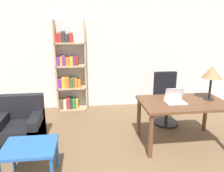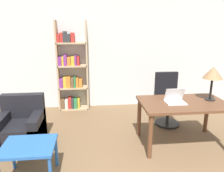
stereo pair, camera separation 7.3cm
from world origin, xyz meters
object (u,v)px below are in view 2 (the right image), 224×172
object	(u,v)px
side_table_blue	(29,150)
armchair	(21,129)
table_lamp	(213,73)
laptop	(175,100)
desk	(183,108)
office_chair	(167,101)
bookshelf	(71,72)

from	to	relation	value
side_table_blue	armchair	distance (m)	1.02
table_lamp	side_table_blue	world-z (taller)	table_lamp
side_table_blue	laptop	bearing A→B (deg)	16.74
armchair	side_table_blue	bearing A→B (deg)	-68.08
desk	office_chair	size ratio (longest dim) A/B	1.34
office_chair	bookshelf	bearing A→B (deg)	152.97
side_table_blue	armchair	size ratio (longest dim) A/B	0.81
office_chair	bookshelf	world-z (taller)	bookshelf
table_lamp	armchair	world-z (taller)	table_lamp
bookshelf	armchair	bearing A→B (deg)	-115.22
desk	table_lamp	size ratio (longest dim) A/B	2.48
office_chair	armchair	world-z (taller)	office_chair
side_table_blue	bookshelf	xyz separation A→B (m)	(0.36, 2.50, 0.48)
desk	office_chair	bearing A→B (deg)	87.50
laptop	office_chair	distance (m)	0.92
bookshelf	desk	bearing A→B (deg)	-43.34
office_chair	side_table_blue	size ratio (longest dim) A/B	1.59
desk	bookshelf	bearing A→B (deg)	136.66
desk	side_table_blue	xyz separation A→B (m)	(-2.31, -0.66, -0.22)
armchair	bookshelf	bearing A→B (deg)	64.78
table_lamp	office_chair	world-z (taller)	table_lamp
desk	laptop	world-z (taller)	laptop
desk	side_table_blue	bearing A→B (deg)	-164.05
desk	table_lamp	xyz separation A→B (m)	(0.49, 0.07, 0.55)
table_lamp	armchair	xyz separation A→B (m)	(-3.17, 0.21, -0.92)
armchair	bookshelf	world-z (taller)	bookshelf
desk	laptop	xyz separation A→B (m)	(-0.15, -0.01, 0.16)
side_table_blue	armchair	xyz separation A→B (m)	(-0.38, 0.94, -0.14)
armchair	bookshelf	size ratio (longest dim) A/B	0.39
table_lamp	office_chair	size ratio (longest dim) A/B	0.54
side_table_blue	desk	bearing A→B (deg)	15.95
desk	armchair	size ratio (longest dim) A/B	1.73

